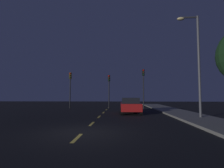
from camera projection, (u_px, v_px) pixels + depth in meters
name	position (u px, v px, depth m)	size (l,w,h in m)	color
ground_plane	(100.00, 116.00, 15.61)	(80.00, 80.00, 0.00)	black
sidewalk_curb_right	(188.00, 116.00, 15.25)	(3.00, 40.00, 0.15)	gray
lane_stripe_nearest	(77.00, 138.00, 7.44)	(0.16, 1.60, 0.01)	#EACC4C
lane_stripe_second	(92.00, 124.00, 11.23)	(0.16, 1.60, 0.01)	#EACC4C
lane_stripe_third	(99.00, 117.00, 15.02)	(0.16, 1.60, 0.01)	#EACC4C
lane_stripe_fourth	(104.00, 112.00, 18.80)	(0.16, 1.60, 0.01)	#EACC4C
lane_stripe_fifth	(106.00, 110.00, 22.59)	(0.16, 1.60, 0.01)	#EACC4C
lane_stripe_sixth	(109.00, 108.00, 26.38)	(0.16, 1.60, 0.01)	#EACC4C
traffic_signal_left	(70.00, 83.00, 25.36)	(0.32, 0.38, 5.03)	black
traffic_signal_center	(109.00, 85.00, 25.07)	(0.32, 0.38, 4.65)	black
traffic_signal_right	(143.00, 81.00, 24.87)	(0.32, 0.38, 5.42)	black
car_stopped_ahead	(130.00, 105.00, 17.91)	(2.02, 4.42, 1.56)	#B21919
street_lamp_right	(196.00, 57.00, 13.81)	(1.66, 0.36, 7.96)	#4C4C51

